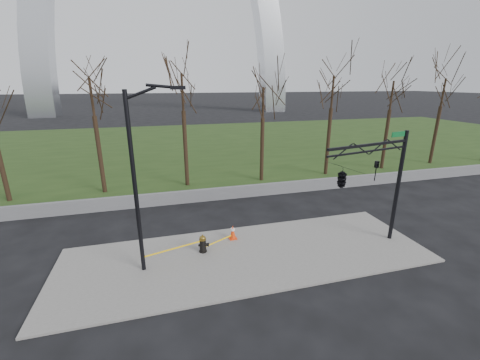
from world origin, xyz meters
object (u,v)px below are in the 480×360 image
object	(u,v)px
traffic_cone	(233,232)
street_light	(139,172)
traffic_signal_mast	(354,175)
fire_hydrant	(203,244)

from	to	relation	value
traffic_cone	street_light	xyz separation A→B (m)	(-4.39, -1.75, 4.20)
traffic_signal_mast	traffic_cone	bearing A→B (deg)	139.68
traffic_signal_mast	street_light	bearing A→B (deg)	162.08
traffic_cone	traffic_signal_mast	xyz separation A→B (m)	(5.14, -2.84, 3.65)
traffic_cone	traffic_signal_mast	world-z (taller)	traffic_signal_mast
fire_hydrant	street_light	size ratio (longest dim) A/B	0.12
street_light	traffic_signal_mast	world-z (taller)	street_light
traffic_cone	street_light	distance (m)	6.32
fire_hydrant	street_light	world-z (taller)	street_light
fire_hydrant	traffic_cone	bearing A→B (deg)	42.33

